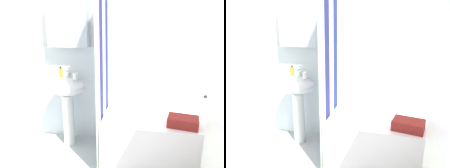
# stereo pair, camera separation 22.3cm
# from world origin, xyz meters

# --- Properties ---
(wall_back_tiled) EXTENTS (3.60, 0.18, 2.40)m
(wall_back_tiled) POSITION_xyz_m (-0.06, 1.26, 1.14)
(wall_back_tiled) COLOR silver
(wall_back_tiled) RESTS_ON ground_plane
(sink) EXTENTS (0.44, 0.34, 0.85)m
(sink) POSITION_xyz_m (-0.91, 1.03, 0.62)
(sink) COLOR white
(sink) RESTS_ON ground_plane
(faucet) EXTENTS (0.03, 0.12, 0.12)m
(faucet) POSITION_xyz_m (-0.91, 1.11, 0.91)
(faucet) COLOR silver
(faucet) RESTS_ON sink
(soap_dispenser) EXTENTS (0.05, 0.05, 0.13)m
(soap_dispenser) POSITION_xyz_m (-1.00, 1.09, 0.90)
(soap_dispenser) COLOR gold
(soap_dispenser) RESTS_ON sink
(toothbrush_cup) EXTENTS (0.06, 0.06, 0.08)m
(toothbrush_cup) POSITION_xyz_m (-0.79, 1.00, 0.89)
(toothbrush_cup) COLOR white
(toothbrush_cup) RESTS_ON sink
(bathtub) EXTENTS (1.44, 0.74, 0.54)m
(bathtub) POSITION_xyz_m (0.30, 0.85, 0.27)
(bathtub) COLOR white
(bathtub) RESTS_ON ground_plane
(shower_curtain) EXTENTS (0.01, 0.74, 2.00)m
(shower_curtain) POSITION_xyz_m (-0.43, 0.85, 1.00)
(shower_curtain) COLOR white
(shower_curtain) RESTS_ON ground_plane
(shampoo_bottle) EXTENTS (0.06, 0.06, 0.15)m
(shampoo_bottle) POSITION_xyz_m (0.68, 1.13, 0.61)
(shampoo_bottle) COLOR white
(shampoo_bottle) RESTS_ON bathtub
(towel_folded) EXTENTS (0.31, 0.24, 0.09)m
(towel_folded) POSITION_xyz_m (0.37, 0.62, 0.58)
(towel_folded) COLOR maroon
(towel_folded) RESTS_ON bathtub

